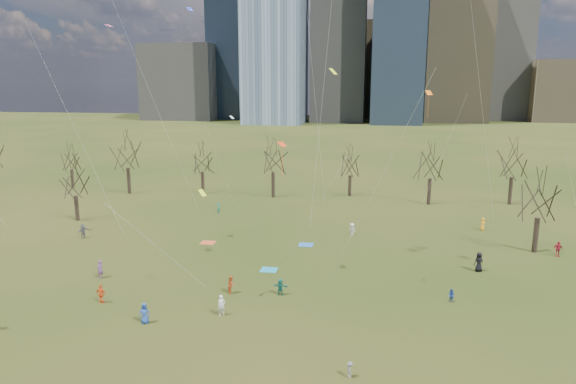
% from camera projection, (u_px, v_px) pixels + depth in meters
% --- Properties ---
extents(ground, '(500.00, 500.00, 0.00)m').
position_uv_depth(ground, '(264.00, 305.00, 42.18)').
color(ground, black).
rests_on(ground, ground).
extents(downtown_skyline, '(212.50, 78.00, 118.00)m').
position_uv_depth(downtown_skyline, '(352.00, 36.00, 237.67)').
color(downtown_skyline, slate).
rests_on(downtown_skyline, ground).
extents(bare_tree_row, '(113.04, 29.80, 9.50)m').
position_uv_depth(bare_tree_row, '(315.00, 163.00, 76.84)').
color(bare_tree_row, black).
rests_on(bare_tree_row, ground).
extents(blanket_teal, '(1.60, 1.50, 0.03)m').
position_uv_depth(blanket_teal, '(269.00, 270.00, 50.12)').
color(blanket_teal, teal).
rests_on(blanket_teal, ground).
extents(blanket_navy, '(1.60, 1.50, 0.03)m').
position_uv_depth(blanket_navy, '(306.00, 245.00, 57.84)').
color(blanket_navy, '#245FAB').
rests_on(blanket_navy, ground).
extents(blanket_crimson, '(1.60, 1.50, 0.03)m').
position_uv_depth(blanket_crimson, '(208.00, 243.00, 58.61)').
color(blanket_crimson, '#C34B27').
rests_on(blanket_crimson, ground).
extents(person_0, '(0.91, 0.72, 1.63)m').
position_uv_depth(person_0, '(145.00, 313.00, 38.85)').
color(person_0, '#23479B').
rests_on(person_0, ground).
extents(person_1, '(0.73, 0.71, 1.68)m').
position_uv_depth(person_1, '(222.00, 305.00, 40.17)').
color(person_1, silver).
rests_on(person_1, ground).
extents(person_2, '(0.60, 0.76, 1.57)m').
position_uv_depth(person_2, '(231.00, 285.00, 44.44)').
color(person_2, '#C6431C').
rests_on(person_2, ground).
extents(person_3, '(0.55, 0.76, 1.05)m').
position_uv_depth(person_3, '(350.00, 370.00, 31.76)').
color(person_3, slate).
rests_on(person_3, ground).
extents(person_4, '(0.99, 0.54, 1.61)m').
position_uv_depth(person_4, '(101.00, 294.00, 42.45)').
color(person_4, '#FA5C1B').
rests_on(person_4, ground).
extents(person_5, '(1.36, 0.47, 1.45)m').
position_uv_depth(person_5, '(280.00, 287.00, 44.09)').
color(person_5, '#176B5D').
rests_on(person_5, ground).
extents(person_6, '(1.09, 0.89, 1.91)m').
position_uv_depth(person_6, '(479.00, 262.00, 49.56)').
color(person_6, black).
rests_on(person_6, ground).
extents(person_7, '(0.55, 0.71, 1.74)m').
position_uv_depth(person_7, '(100.00, 269.00, 47.88)').
color(person_7, '#7D458B').
rests_on(person_7, ground).
extents(person_8, '(0.71, 0.72, 1.17)m').
position_uv_depth(person_8, '(451.00, 296.00, 42.62)').
color(person_8, '#224295').
rests_on(person_8, ground).
extents(person_9, '(1.10, 0.99, 1.48)m').
position_uv_depth(person_9, '(352.00, 229.00, 61.38)').
color(person_9, silver).
rests_on(person_9, ground).
extents(person_10, '(0.97, 0.41, 1.65)m').
position_uv_depth(person_10, '(558.00, 249.00, 53.82)').
color(person_10, '#B0192C').
rests_on(person_10, ground).
extents(person_11, '(1.05, 1.71, 1.76)m').
position_uv_depth(person_11, '(83.00, 231.00, 60.21)').
color(person_11, '#5B5C5F').
rests_on(person_11, ground).
extents(person_12, '(0.58, 0.83, 1.59)m').
position_uv_depth(person_12, '(483.00, 224.00, 63.38)').
color(person_12, '#FFA41C').
rests_on(person_12, ground).
extents(person_13, '(0.49, 0.64, 1.58)m').
position_uv_depth(person_13, '(219.00, 208.00, 71.38)').
color(person_13, '#1C7F6D').
rests_on(person_13, ground).
extents(kites_airborne, '(71.99, 41.15, 30.01)m').
position_uv_depth(kites_airborne, '(347.00, 129.00, 52.65)').
color(kites_airborne, red).
rests_on(kites_airborne, ground).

